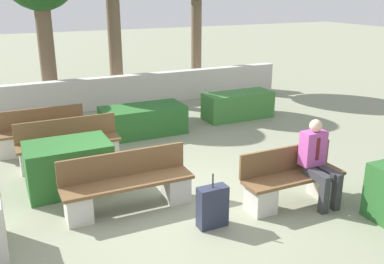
% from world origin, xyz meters
% --- Properties ---
extents(ground_plane, '(60.00, 60.00, 0.00)m').
position_xyz_m(ground_plane, '(0.00, 0.00, 0.00)').
color(ground_plane, gray).
extents(perimeter_wall, '(11.76, 0.30, 0.88)m').
position_xyz_m(perimeter_wall, '(0.00, 5.94, 0.44)').
color(perimeter_wall, beige).
rests_on(perimeter_wall, ground_plane).
extents(bench_front, '(1.68, 0.48, 0.86)m').
position_xyz_m(bench_front, '(1.54, -0.88, 0.33)').
color(bench_front, brown).
rests_on(bench_front, ground_plane).
extents(bench_left_side, '(1.99, 0.48, 0.86)m').
position_xyz_m(bench_left_side, '(-0.84, 0.02, 0.34)').
color(bench_left_side, brown).
rests_on(bench_left_side, ground_plane).
extents(bench_right_side, '(1.82, 0.49, 0.86)m').
position_xyz_m(bench_right_side, '(-1.71, 3.16, 0.33)').
color(bench_right_side, brown).
rests_on(bench_right_side, ground_plane).
extents(bench_back, '(1.90, 0.49, 0.86)m').
position_xyz_m(bench_back, '(-1.32, 2.19, 0.33)').
color(bench_back, brown).
rests_on(bench_back, ground_plane).
extents(person_seated_man, '(0.38, 0.63, 1.32)m').
position_xyz_m(person_seated_man, '(1.87, -1.02, 0.73)').
color(person_seated_man, '#333338').
rests_on(person_seated_man, ground_plane).
extents(hedge_block_near_right, '(1.80, 0.72, 0.68)m').
position_xyz_m(hedge_block_near_right, '(3.19, 3.49, 0.34)').
color(hedge_block_near_right, '#3D7A38').
rests_on(hedge_block_near_right, ground_plane).
extents(hedge_block_mid_left, '(1.35, 0.90, 0.81)m').
position_xyz_m(hedge_block_mid_left, '(-1.52, 1.09, 0.41)').
color(hedge_block_mid_left, '#286028').
rests_on(hedge_block_mid_left, ground_plane).
extents(hedge_block_mid_right, '(1.90, 0.90, 0.65)m').
position_xyz_m(hedge_block_mid_right, '(0.54, 3.31, 0.33)').
color(hedge_block_mid_right, '#286028').
rests_on(hedge_block_mid_right, ground_plane).
extents(suitcase, '(0.42, 0.20, 0.80)m').
position_xyz_m(suitcase, '(0.07, -0.99, 0.30)').
color(suitcase, '#282D42').
rests_on(suitcase, ground_plane).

